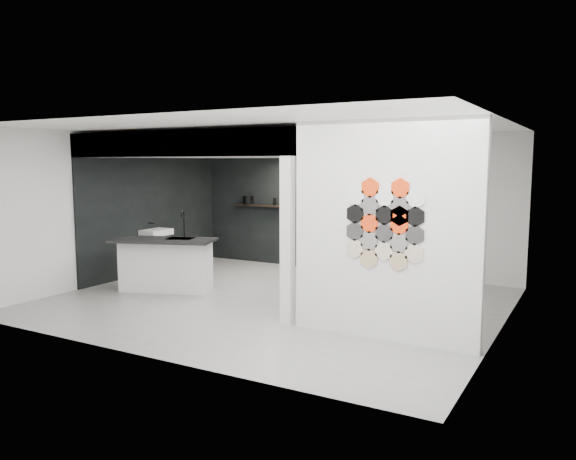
# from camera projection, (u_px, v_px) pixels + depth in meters

# --- Properties ---
(floor) EXTENTS (7.00, 6.00, 0.01)m
(floor) POSITION_uv_depth(u_px,v_px,m) (274.00, 301.00, 9.19)
(floor) COLOR gray
(partition_panel) EXTENTS (2.45, 0.15, 2.80)m
(partition_panel) POSITION_uv_depth(u_px,v_px,m) (384.00, 231.00, 7.08)
(partition_panel) COLOR silver
(partition_panel) RESTS_ON floor
(bay_clad_back) EXTENTS (4.40, 0.04, 2.35)m
(bay_clad_back) POSITION_uv_depth(u_px,v_px,m) (292.00, 212.00, 12.25)
(bay_clad_back) COLOR black
(bay_clad_back) RESTS_ON floor
(bay_clad_left) EXTENTS (0.04, 4.00, 2.35)m
(bay_clad_left) POSITION_uv_depth(u_px,v_px,m) (154.00, 215.00, 11.60)
(bay_clad_left) COLOR black
(bay_clad_left) RESTS_ON floor
(bulkhead) EXTENTS (4.40, 4.00, 0.40)m
(bulkhead) POSITION_uv_depth(u_px,v_px,m) (241.00, 147.00, 10.38)
(bulkhead) COLOR silver
(bulkhead) RESTS_ON corner_column
(corner_column) EXTENTS (0.16, 0.16, 2.35)m
(corner_column) POSITION_uv_depth(u_px,v_px,m) (288.00, 241.00, 7.79)
(corner_column) COLOR silver
(corner_column) RESTS_ON floor
(fascia_beam) EXTENTS (4.40, 0.16, 0.40)m
(fascia_beam) POSITION_uv_depth(u_px,v_px,m) (171.00, 144.00, 8.72)
(fascia_beam) COLOR silver
(fascia_beam) RESTS_ON corner_column
(wall_basin) EXTENTS (0.40, 0.60, 0.12)m
(wall_basin) POSITION_uv_depth(u_px,v_px,m) (156.00, 232.00, 11.35)
(wall_basin) COLOR silver
(wall_basin) RESTS_ON bay_clad_left
(display_shelf) EXTENTS (3.00, 0.15, 0.04)m
(display_shelf) POSITION_uv_depth(u_px,v_px,m) (293.00, 207.00, 12.10)
(display_shelf) COLOR black
(display_shelf) RESTS_ON bay_clad_back
(kitchen_island) EXTENTS (1.92, 1.32, 1.42)m
(kitchen_island) POSITION_uv_depth(u_px,v_px,m) (166.00, 264.00, 9.91)
(kitchen_island) COLOR silver
(kitchen_island) RESTS_ON floor
(stockpot) EXTENTS (0.24, 0.24, 0.19)m
(stockpot) POSITION_uv_depth(u_px,v_px,m) (248.00, 200.00, 12.65)
(stockpot) COLOR black
(stockpot) RESTS_ON display_shelf
(kettle) EXTENTS (0.21, 0.21, 0.17)m
(kettle) POSITION_uv_depth(u_px,v_px,m) (344.00, 204.00, 11.51)
(kettle) COLOR black
(kettle) RESTS_ON display_shelf
(glass_bowl) EXTENTS (0.15, 0.15, 0.09)m
(glass_bowl) POSITION_uv_depth(u_px,v_px,m) (351.00, 206.00, 11.44)
(glass_bowl) COLOR gray
(glass_bowl) RESTS_ON display_shelf
(glass_vase) EXTENTS (0.10, 0.10, 0.13)m
(glass_vase) POSITION_uv_depth(u_px,v_px,m) (351.00, 205.00, 11.43)
(glass_vase) COLOR gray
(glass_vase) RESTS_ON display_shelf
(bottle_dark) EXTENTS (0.08, 0.08, 0.16)m
(bottle_dark) POSITION_uv_depth(u_px,v_px,m) (275.00, 202.00, 12.31)
(bottle_dark) COLOR black
(bottle_dark) RESTS_ON display_shelf
(utensil_cup) EXTENTS (0.07, 0.07, 0.09)m
(utensil_cup) POSITION_uv_depth(u_px,v_px,m) (252.00, 202.00, 12.60)
(utensil_cup) COLOR black
(utensil_cup) RESTS_ON display_shelf
(hex_tile_cluster) EXTENTS (1.04, 0.02, 1.16)m
(hex_tile_cluster) POSITION_uv_depth(u_px,v_px,m) (385.00, 224.00, 6.97)
(hex_tile_cluster) COLOR beige
(hex_tile_cluster) RESTS_ON partition_panel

